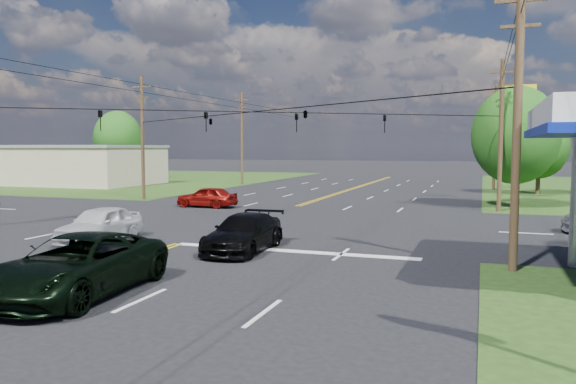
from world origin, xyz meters
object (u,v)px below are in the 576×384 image
at_px(pole_se, 517,121).
at_px(pole_right_far, 495,136).
at_px(pole_nw, 143,136).
at_px(tree_right_a, 515,135).
at_px(tree_right_b, 539,145).
at_px(pickup_white, 100,224).
at_px(pole_ne, 501,134).
at_px(pole_left_far, 242,137).
at_px(retail_nw, 78,166).
at_px(suv_black, 244,233).
at_px(pickup_dkgreen, 77,265).
at_px(tree_far_l, 118,138).

xyz_separation_m(pole_se, pole_right_far, (0.00, 37.00, 0.25)).
xyz_separation_m(pole_nw, tree_right_a, (27.00, 3.00, -0.05)).
distance_m(pole_right_far, tree_right_b, 5.40).
height_order(pole_right_far, pickup_white, pole_right_far).
distance_m(tree_right_a, pickup_white, 27.34).
xyz_separation_m(pole_ne, pole_left_far, (-26.00, 19.00, 0.25)).
height_order(retail_nw, pole_se, pole_se).
relative_size(pole_nw, pickup_white, 2.10).
relative_size(retail_nw, pole_ne, 1.68).
distance_m(pole_nw, pickup_white, 20.43).
distance_m(pole_nw, suv_black, 24.21).
bearing_deg(tree_right_a, pickup_white, -130.34).
xyz_separation_m(retail_nw, tree_right_b, (46.50, 2.00, 2.22)).
bearing_deg(suv_black, tree_right_a, 61.00).
height_order(pole_nw, suv_black, pole_nw).
bearing_deg(pole_se, tree_right_b, 83.95).
distance_m(pole_right_far, pickup_white, 40.39).
bearing_deg(tree_right_b, pickup_dkgreen, -110.50).
relative_size(pole_nw, pole_right_far, 0.95).
bearing_deg(tree_far_l, pole_right_far, -5.08).
height_order(tree_right_a, pickup_dkgreen, tree_right_a).
bearing_deg(pole_right_far, suv_black, -105.03).
bearing_deg(tree_far_l, suv_black, -49.01).
height_order(pole_se, suv_black, pole_se).
height_order(pole_nw, pole_right_far, pole_right_far).
height_order(pole_se, pole_ne, same).
xyz_separation_m(retail_nw, pole_right_far, (43.00, 6.00, 3.17)).
relative_size(pole_ne, tree_far_l, 1.09).
distance_m(pole_nw, tree_right_b, 33.10).
distance_m(tree_right_b, pickup_dkgreen, 42.90).
distance_m(pole_ne, tree_right_a, 3.16).
relative_size(pole_se, pole_left_far, 0.95).
relative_size(pole_nw, tree_far_l, 1.09).
xyz_separation_m(pole_ne, tree_far_l, (-45.00, 23.00, 0.28)).
xyz_separation_m(pole_nw, pole_left_far, (0.00, 19.00, 0.25)).
bearing_deg(pole_se, tree_far_l, 137.66).
bearing_deg(pickup_dkgreen, pole_se, 27.99).
height_order(retail_nw, pole_ne, pole_ne).
xyz_separation_m(pole_se, pole_ne, (0.00, 18.00, 0.00)).
height_order(pole_left_far, pole_right_far, same).
relative_size(pole_right_far, tree_right_a, 1.22).
distance_m(suv_black, pickup_white, 6.70).
distance_m(pole_right_far, tree_right_a, 16.03).
height_order(retail_nw, pole_left_far, pole_left_far).
distance_m(retail_nw, pole_ne, 45.02).
height_order(tree_right_b, tree_far_l, tree_far_l).
bearing_deg(pole_ne, pickup_white, -133.14).
relative_size(pole_se, suv_black, 1.91).
bearing_deg(pole_left_far, pole_ne, -36.16).
height_order(pole_se, pickup_white, pole_se).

